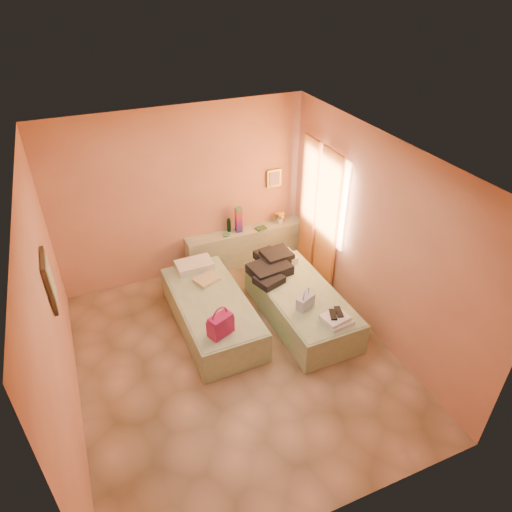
{
  "coord_description": "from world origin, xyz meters",
  "views": [
    {
      "loc": [
        -1.45,
        -4.11,
        4.53
      ],
      "look_at": [
        0.65,
        0.85,
        0.97
      ],
      "focal_mm": 32.0,
      "sensor_mm": 36.0,
      "label": 1
    }
  ],
  "objects": [
    {
      "name": "clothes_pile",
      "position": [
        0.98,
        0.99,
        0.6
      ],
      "size": [
        0.76,
        0.76,
        0.2
      ],
      "primitive_type": "cube",
      "rotation": [
        0.0,
        0.0,
        0.17
      ],
      "color": "black",
      "rests_on": "bed_right"
    },
    {
      "name": "khaki_garment",
      "position": [
        -0.01,
        1.16,
        0.53
      ],
      "size": [
        0.4,
        0.36,
        0.06
      ],
      "primitive_type": "cube",
      "rotation": [
        0.0,
        0.0,
        0.36
      ],
      "color": "tan",
      "rests_on": "bed_left"
    },
    {
      "name": "bed_right",
      "position": [
        1.17,
        0.4,
        0.25
      ],
      "size": [
        0.94,
        2.02,
        0.5
      ],
      "primitive_type": "cube",
      "rotation": [
        0.0,
        0.0,
        0.02
      ],
      "color": "#A2BD98",
      "rests_on": "ground"
    },
    {
      "name": "towel_stack",
      "position": [
        1.29,
        -0.37,
        0.55
      ],
      "size": [
        0.39,
        0.34,
        0.1
      ],
      "primitive_type": "cube",
      "rotation": [
        0.0,
        0.0,
        0.13
      ],
      "color": "white",
      "rests_on": "bed_right"
    },
    {
      "name": "blue_handbag",
      "position": [
        1.05,
        0.07,
        0.59
      ],
      "size": [
        0.3,
        0.22,
        0.18
      ],
      "primitive_type": "cube",
      "rotation": [
        0.0,
        0.0,
        0.41
      ],
      "color": "#425D9F",
      "rests_on": "bed_right"
    },
    {
      "name": "magenta_handbag",
      "position": [
        -0.19,
        0.03,
        0.65
      ],
      "size": [
        0.37,
        0.29,
        0.3
      ],
      "primitive_type": "cube",
      "rotation": [
        0.0,
        0.0,
        0.4
      ],
      "color": "#A01351",
      "rests_on": "bed_left"
    },
    {
      "name": "flower_vase",
      "position": [
        1.62,
        2.1,
        0.77
      ],
      "size": [
        0.21,
        0.21,
        0.25
      ],
      "primitive_type": "cube",
      "rotation": [
        0.0,
        0.0,
        -0.08
      ],
      "color": "white",
      "rests_on": "headboard_ledge"
    },
    {
      "name": "water_bottle",
      "position": [
        0.72,
        2.17,
        0.76
      ],
      "size": [
        0.08,
        0.08,
        0.23
      ],
      "primitive_type": "cylinder",
      "rotation": [
        0.0,
        0.0,
        -0.3
      ],
      "color": "#133419",
      "rests_on": "headboard_ledge"
    },
    {
      "name": "small_dish",
      "position": [
        0.62,
        2.05,
        0.66
      ],
      "size": [
        0.12,
        0.12,
        0.03
      ],
      "primitive_type": "cylinder",
      "rotation": [
        0.0,
        0.0,
        -0.01
      ],
      "color": "#468157",
      "rests_on": "headboard_ledge"
    },
    {
      "name": "green_book",
      "position": [
        1.24,
        2.03,
        0.66
      ],
      "size": [
        0.19,
        0.15,
        0.03
      ],
      "primitive_type": "cube",
      "rotation": [
        0.0,
        0.0,
        0.16
      ],
      "color": "#294D2E",
      "rests_on": "headboard_ledge"
    },
    {
      "name": "sandal_pair",
      "position": [
        1.3,
        -0.32,
        0.61
      ],
      "size": [
        0.23,
        0.26,
        0.02
      ],
      "primitive_type": "cube",
      "rotation": [
        0.0,
        0.0,
        -0.38
      ],
      "color": "black",
      "rests_on": "towel_stack"
    },
    {
      "name": "bed_left",
      "position": [
        -0.08,
        0.75,
        0.25
      ],
      "size": [
        0.94,
        2.02,
        0.5
      ],
      "primitive_type": "cube",
      "rotation": [
        0.0,
        0.0,
        0.02
      ],
      "color": "#A2BD98",
      "rests_on": "ground"
    },
    {
      "name": "headboard_ledge",
      "position": [
        0.98,
        2.1,
        0.33
      ],
      "size": [
        2.05,
        0.3,
        0.65
      ],
      "primitive_type": "cube",
      "color": "#ACB493",
      "rests_on": "ground"
    },
    {
      "name": "ground",
      "position": [
        0.0,
        0.0,
        0.0
      ],
      "size": [
        4.5,
        4.5,
        0.0
      ],
      "primitive_type": "plane",
      "color": "tan",
      "rests_on": "ground"
    },
    {
      "name": "rainbow_box",
      "position": [
        0.86,
        2.1,
        0.88
      ],
      "size": [
        0.1,
        0.1,
        0.45
      ],
      "primitive_type": "cube",
      "rotation": [
        0.0,
        0.0,
        0.02
      ],
      "color": "#A01351",
      "rests_on": "headboard_ledge"
    },
    {
      "name": "room_walls",
      "position": [
        0.21,
        0.57,
        1.79
      ],
      "size": [
        4.02,
        4.51,
        2.81
      ],
      "color": "tan",
      "rests_on": "ground"
    }
  ]
}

